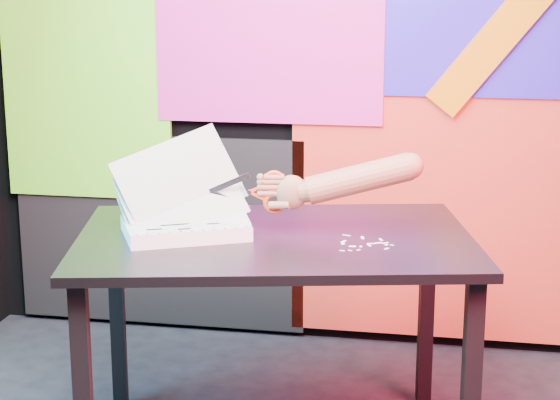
# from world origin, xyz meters

# --- Properties ---
(room) EXTENTS (3.01, 3.01, 2.71)m
(room) POSITION_xyz_m (0.00, 0.00, 1.35)
(room) COLOR black
(room) RESTS_ON ground
(backdrop) EXTENTS (2.88, 0.05, 2.08)m
(backdrop) POSITION_xyz_m (0.06, 1.46, 0.96)
(backdrop) COLOR red
(backdrop) RESTS_ON ground
(work_table) EXTENTS (1.38, 1.07, 0.75)m
(work_table) POSITION_xyz_m (-0.03, 0.44, 0.66)
(work_table) COLOR black
(work_table) RESTS_ON ground
(printout_stack) EXTENTS (0.47, 0.41, 0.35)m
(printout_stack) POSITION_xyz_m (-0.31, 0.40, 0.78)
(printout_stack) COLOR silver
(printout_stack) RESTS_ON work_table
(scissors) EXTENTS (0.24, 0.05, 0.14)m
(scissors) POSITION_xyz_m (-0.06, 0.48, 0.88)
(scissors) COLOR silver
(scissors) RESTS_ON printout_stack
(hand_forearm) EXTENTS (0.50, 0.14, 0.19)m
(hand_forearm) POSITION_xyz_m (0.19, 0.52, 0.92)
(hand_forearm) COLOR #915F3E
(hand_forearm) RESTS_ON work_table
(paper_clippings) EXTENTS (0.17, 0.19, 0.00)m
(paper_clippings) POSITION_xyz_m (0.26, 0.40, 0.75)
(paper_clippings) COLOR white
(paper_clippings) RESTS_ON work_table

